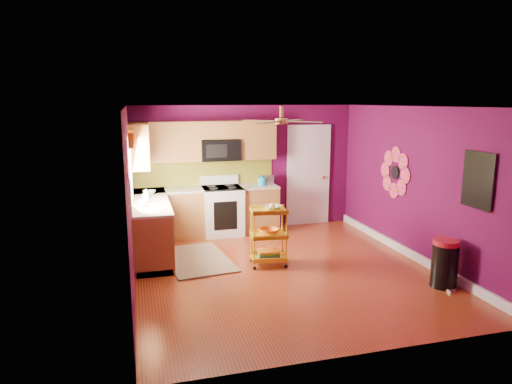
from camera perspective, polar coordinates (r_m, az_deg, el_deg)
name	(u,v)px	position (r m, az deg, el deg)	size (l,w,h in m)	color
ground	(284,270)	(7.21, 3.50, -9.67)	(5.00, 5.00, 0.00)	maroon
room_envelope	(287,166)	(6.81, 3.87, 3.29)	(4.54, 5.04, 2.52)	#53093D
lower_cabinets	(183,220)	(8.51, -9.06, -3.44)	(2.81, 2.31, 0.94)	brown
electric_range	(222,210)	(8.95, -4.24, -2.27)	(0.76, 0.66, 1.13)	white
upper_cabinetry	(185,144)	(8.63, -8.91, 5.99)	(2.80, 2.30, 1.26)	brown
left_window	(131,155)	(7.48, -15.42, 4.43)	(0.08, 1.35, 1.08)	white
panel_door	(308,176)	(9.64, 6.54, 1.96)	(0.95, 0.11, 2.15)	white
right_wall_art	(428,176)	(7.55, 20.74, 1.93)	(0.04, 2.74, 1.04)	black
ceiling_fan	(281,121)	(6.93, 3.19, 8.90)	(1.01, 1.01, 0.26)	#BF8C3F
shag_rug	(197,259)	(7.67, -7.37, -8.34)	(0.97, 1.58, 0.02)	#311C10
rolling_cart	(269,234)	(7.24, 1.66, -5.22)	(0.61, 0.47, 1.01)	gold
trash_can	(445,263)	(6.99, 22.51, -8.24)	(0.45, 0.45, 0.69)	black
teal_kettle	(262,181)	(9.01, 0.76, 1.37)	(0.18, 0.18, 0.21)	teal
toaster	(268,180)	(9.14, 1.46, 1.55)	(0.22, 0.15, 0.18)	beige
soap_bottle_a	(145,197)	(7.68, -13.68, -0.56)	(0.09, 0.09, 0.21)	#EA3F72
soap_bottle_b	(146,194)	(8.03, -13.56, -0.20)	(0.13, 0.13, 0.16)	white
counter_dish	(149,192)	(8.41, -13.20, -0.03)	(0.24, 0.24, 0.06)	white
counter_cup	(143,203)	(7.41, -13.90, -1.37)	(0.14, 0.14, 0.11)	white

